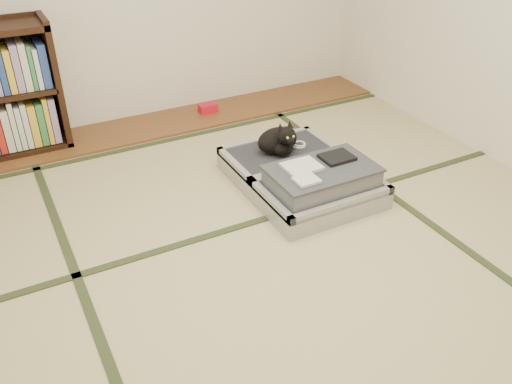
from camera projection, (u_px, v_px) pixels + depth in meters
name	position (u px, v px, depth m)	size (l,w,h in m)	color
floor	(278.00, 263.00, 2.96)	(4.50, 4.50, 0.00)	#C9B586
wood_strip	(157.00, 125.00, 4.46)	(4.00, 0.50, 0.02)	brown
red_item	(208.00, 108.00, 4.65)	(0.15, 0.09, 0.07)	red
tatami_borders	(238.00, 217.00, 3.33)	(4.00, 4.50, 0.01)	#2D381E
suitcase	(304.00, 177.00, 3.55)	(0.75, 1.00, 0.30)	#9E9EA3
cat	(280.00, 140.00, 3.69)	(0.33, 0.34, 0.27)	black
cable_coil	(299.00, 145.00, 3.84)	(0.10, 0.10, 0.03)	white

